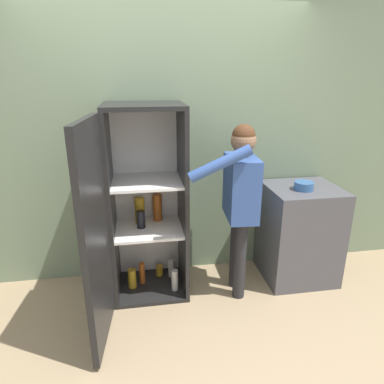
{
  "coord_description": "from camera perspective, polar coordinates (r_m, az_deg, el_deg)",
  "views": [
    {
      "loc": [
        -0.28,
        -2.15,
        1.92
      ],
      "look_at": [
        0.18,
        0.64,
        0.93
      ],
      "focal_mm": 32.0,
      "sensor_mm": 36.0,
      "label": 1
    }
  ],
  "objects": [
    {
      "name": "refrigerator",
      "position": [
        2.91,
        -9.09,
        -3.03
      ],
      "size": [
        0.76,
        1.22,
        1.69
      ],
      "color": "black",
      "rests_on": "ground_plane"
    },
    {
      "name": "wall_back",
      "position": [
        3.2,
        -4.18,
        7.57
      ],
      "size": [
        7.0,
        0.06,
        2.55
      ],
      "color": "gray",
      "rests_on": "ground_plane"
    },
    {
      "name": "bowl",
      "position": [
        3.23,
        18.13,
        0.99
      ],
      "size": [
        0.17,
        0.17,
        0.07
      ],
      "color": "#335B8E",
      "rests_on": "counter"
    },
    {
      "name": "person",
      "position": [
        2.91,
        7.98,
        -0.03
      ],
      "size": [
        0.62,
        0.56,
        1.54
      ],
      "color": "#262628",
      "rests_on": "ground_plane"
    },
    {
      "name": "counter",
      "position": [
        3.47,
        17.39,
        -6.52
      ],
      "size": [
        0.66,
        0.61,
        0.93
      ],
      "color": "#4C4C51",
      "rests_on": "ground_plane"
    },
    {
      "name": "ground_plane",
      "position": [
        2.89,
        -1.56,
        -22.36
      ],
      "size": [
        12.0,
        12.0,
        0.0
      ],
      "primitive_type": "plane",
      "color": "tan"
    }
  ]
}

